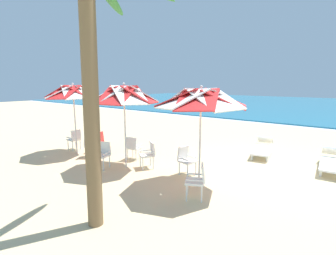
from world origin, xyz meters
The scene contains 16 objects.
ground_plane centered at (0.00, 0.00, 0.00)m, with size 80.00×80.00×0.00m, color beige.
surf_foam centered at (0.00, 9.42, 0.01)m, with size 80.00×0.70×0.01m, color white.
beach_umbrella_0 centered at (-0.91, -2.56, 2.36)m, with size 2.42×2.42×2.71m.
plastic_chair_0 centered at (-1.69, -2.04, 0.50)m, with size 0.54×0.52×0.87m.
plastic_chair_1 centered at (-0.56, -3.22, 0.50)m, with size 0.62×0.60×0.87m.
beach_umbrella_1 centered at (-3.61, -2.74, 2.39)m, with size 2.22×2.22×2.79m.
plastic_chair_2 centered at (-4.17, -3.25, 0.50)m, with size 0.56×0.58×0.87m.
plastic_chair_3 centered at (-3.00, -2.30, 0.50)m, with size 0.61×0.62×0.87m.
plastic_chair_4 centered at (-4.02, -2.02, 0.50)m, with size 0.54×0.56×0.87m.
beach_umbrella_2 centered at (-6.44, -2.81, 2.41)m, with size 2.18×2.18×2.78m.
plastic_chair_5 centered at (-6.92, -2.59, 0.50)m, with size 0.47×0.44×0.87m.
plastic_chair_6 centered at (-5.54, -2.78, 0.50)m, with size 0.62×0.61×0.87m.
plastic_chair_7 centered at (-5.81, -2.28, 0.50)m, with size 0.51×0.48×0.87m.
sun_lounger_0 centered at (1.76, 1.18, 0.28)m, with size 0.80×2.19×0.62m.
sun_lounger_1 centered at (-0.54, 1.57, 0.28)m, with size 1.03×2.23×0.62m.
palm_tree_0 centered at (-1.58, -5.34, 3.06)m, with size 3.06×3.06×4.80m.
Camera 1 is at (2.34, -8.01, 2.76)m, focal length 26.31 mm.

